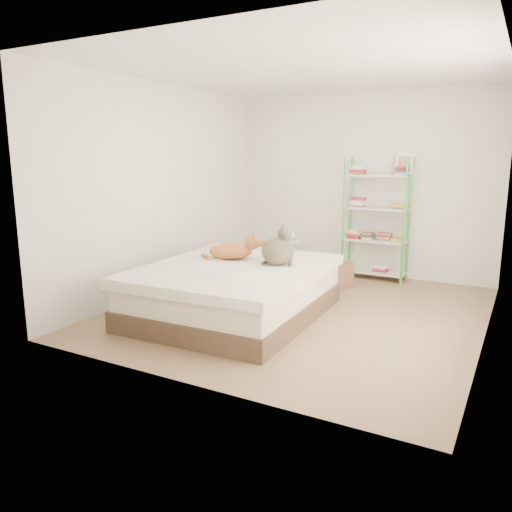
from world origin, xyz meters
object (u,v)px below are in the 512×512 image
Objects in this scene: bed at (235,290)px; shelf_unit at (377,220)px; grey_cat at (278,245)px; cardboard_box at (332,274)px; orange_cat at (230,249)px; white_bin at (289,255)px.

bed is 2.59m from shelf_unit.
grey_cat reaches higher than cardboard_box.
bed is at bearing -77.96° from orange_cat.
white_bin is at bearing -5.11° from grey_cat.
orange_cat is 1.37× the size of white_bin.
shelf_unit reaches higher than bed.
grey_cat is (0.40, 0.24, 0.50)m from bed.
grey_cat is 1.58m from cardboard_box.
grey_cat reaches higher than bed.
orange_cat is (-0.21, 0.26, 0.40)m from bed.
grey_cat is at bearing -66.83° from cardboard_box.
grey_cat is at bearing 28.43° from bed.
white_bin is (-0.45, 2.34, -0.06)m from bed.
grey_cat is at bearing -29.00° from orange_cat.
grey_cat is 0.72× the size of cardboard_box.
orange_cat is 2.14m from white_bin.
grey_cat is 2.19m from shelf_unit.
bed reaches higher than cardboard_box.
cardboard_box is at bearing -34.37° from white_bin.
bed is 0.68m from grey_cat.
shelf_unit is (0.48, 2.13, 0.06)m from grey_cat.
shelf_unit is at bearing 1.34° from white_bin.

